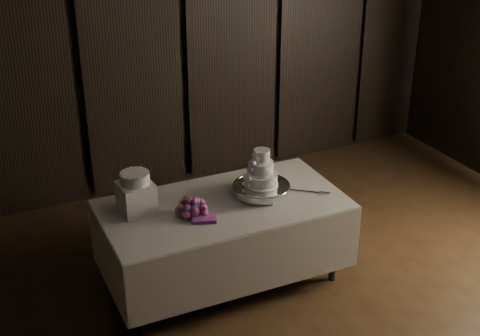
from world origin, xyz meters
The scene contains 8 objects.
room centered at (0.00, 0.00, 1.50)m, with size 6.08×7.08×3.08m.
display_table centered at (-0.49, 1.52, 0.42)m, with size 2.00×1.06×0.76m.
cake_stand centered at (-0.14, 1.53, 0.81)m, with size 0.48×0.48×0.09m, color silver.
wedding_cake centered at (-0.17, 1.52, 0.98)m, with size 0.30×0.27×0.32m.
bouquet centered at (-0.79, 1.45, 0.83)m, with size 0.30×0.40×0.19m, color #B44961, non-canonical shape.
box_pedestal centered at (-1.16, 1.70, 0.89)m, with size 0.26×0.26×0.25m, color white.
small_cake centered at (-1.16, 1.70, 1.06)m, with size 0.23×0.23×0.09m, color white.
cake_knife centered at (0.20, 1.42, 0.77)m, with size 0.37×0.02×0.01m, color silver.
Camera 1 is at (-2.41, -2.84, 3.39)m, focal length 50.00 mm.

